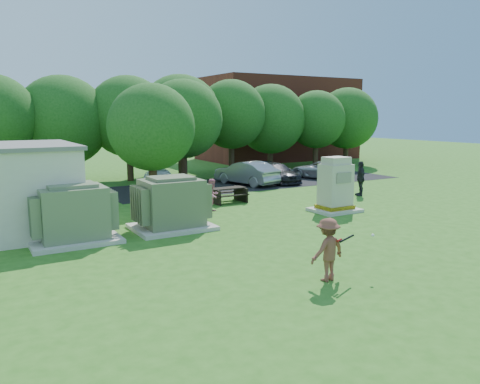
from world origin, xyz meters
TOP-DOWN VIEW (x-y plane):
  - ground at (0.00, 0.00)m, footprint 120.00×120.00m
  - brick_building at (18.00, 27.00)m, footprint 15.00×8.00m
  - parking_strip at (7.00, 13.50)m, footprint 20.00×6.00m
  - transformer_left at (-6.50, 4.50)m, footprint 3.00×2.40m
  - transformer_right at (-2.80, 4.50)m, footprint 3.00×2.40m
  - generator_cabinet at (4.98, 3.81)m, footprint 2.08×1.70m
  - picnic_table at (1.80, 8.30)m, footprint 1.78×1.34m
  - batter at (-1.42, -3.04)m, footprint 1.17×0.75m
  - person_by_generator at (5.57, 5.00)m, footprint 0.65×0.44m
  - person_at_picnic at (0.07, 6.61)m, footprint 0.93×0.86m
  - person_walking_right at (9.10, 6.37)m, footprint 0.96×1.21m
  - car_white at (0.07, 13.24)m, footprint 2.31×4.22m
  - car_silver_a at (5.85, 13.14)m, footprint 2.64×4.81m
  - car_dark at (8.11, 13.03)m, footprint 2.02×4.43m
  - car_silver_b at (11.89, 13.00)m, footprint 3.63×4.88m
  - batting_equipment at (-0.80, -3.21)m, footprint 1.34×0.39m
  - tree_row at (1.75, 18.50)m, footprint 41.30×13.30m

SIDE VIEW (x-z plane):
  - ground at x=0.00m, z-range 0.00..0.00m
  - parking_strip at x=7.00m, z-range 0.00..0.01m
  - picnic_table at x=1.80m, z-range 0.10..0.86m
  - car_silver_b at x=11.89m, z-range 0.00..1.23m
  - car_dark at x=8.11m, z-range 0.00..1.26m
  - car_white at x=0.07m, z-range 0.00..1.36m
  - car_silver_a at x=5.85m, z-range 0.00..1.50m
  - person_at_picnic at x=0.07m, z-range 0.00..1.53m
  - batter at x=-1.42m, z-range 0.00..1.72m
  - person_by_generator at x=5.57m, z-range 0.00..1.75m
  - person_walking_right at x=9.10m, z-range 0.00..1.91m
  - transformer_left at x=-6.50m, z-range -0.07..2.00m
  - transformer_right at x=-2.80m, z-range -0.07..2.00m
  - generator_cabinet at x=4.98m, z-range -0.16..2.37m
  - batting_equipment at x=-0.80m, z-range 1.08..1.17m
  - brick_building at x=18.00m, z-range 0.00..8.00m
  - tree_row at x=1.75m, z-range 0.50..7.80m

